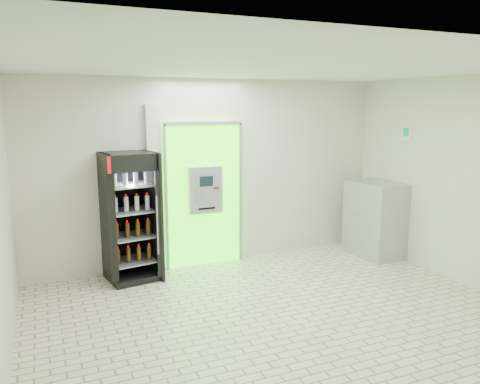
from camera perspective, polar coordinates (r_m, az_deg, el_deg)
ground at (r=5.90m, az=5.44°, el=-15.48°), size 6.00×6.00×0.00m
room_shell at (r=5.35m, az=5.78°, el=2.54°), size 6.00×6.00×6.00m
atm_assembly at (r=7.57m, az=-4.48°, el=-0.22°), size 1.30×0.24×2.33m
pillar at (r=7.38m, az=-10.33°, el=0.37°), size 0.22×0.11×2.60m
beverage_cooler at (r=7.11m, az=-13.15°, el=-3.26°), size 0.81×0.77×1.91m
steel_cabinet at (r=8.42m, az=16.13°, el=-3.16°), size 0.70×1.00×1.29m
exit_sign at (r=8.21m, az=19.62°, el=6.74°), size 0.02×0.22×0.26m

